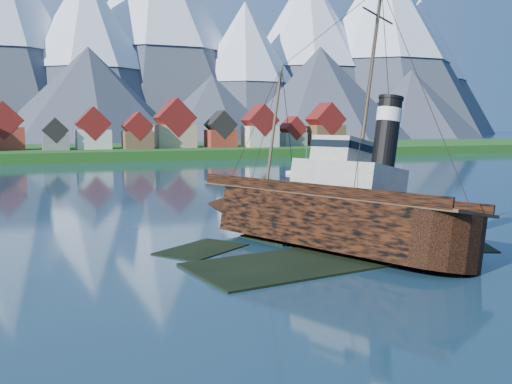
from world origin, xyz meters
name	(u,v)px	position (x,y,z in m)	size (l,w,h in m)	color
ground	(322,255)	(0.00, 0.00, 0.00)	(1400.00, 1400.00, 0.00)	#1A3749
shoal	(328,252)	(1.78, 2.15, -0.35)	(31.71, 21.24, 1.14)	black
shore_bank	(94,155)	(0.00, 170.00, 0.00)	(600.00, 80.00, 3.20)	#1B4C15
seawall	(109,162)	(0.00, 132.00, 0.00)	(600.00, 2.50, 2.00)	#3F3D38
mountains	(47,31)	(-0.79, 481.26, 89.34)	(965.00, 340.00, 205.00)	#2D333D
tugboat_wreck	(317,211)	(1.72, 4.11, 3.14)	(7.34, 31.61, 25.05)	black
sailboat_d	(349,170)	(49.22, 76.36, 0.26)	(6.47, 8.03, 11.38)	silver
sailboat_f	(306,173)	(35.10, 71.52, 0.24)	(7.42, 8.46, 10.76)	silver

